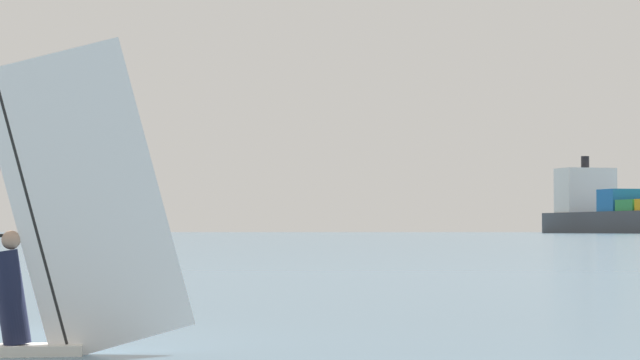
% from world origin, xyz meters
% --- Properties ---
extents(windsurfer, '(3.54, 1.49, 4.25)m').
position_xyz_m(windsurfer, '(1.83, -2.58, 1.10)').
color(windsurfer, white).
rests_on(windsurfer, ground_plane).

